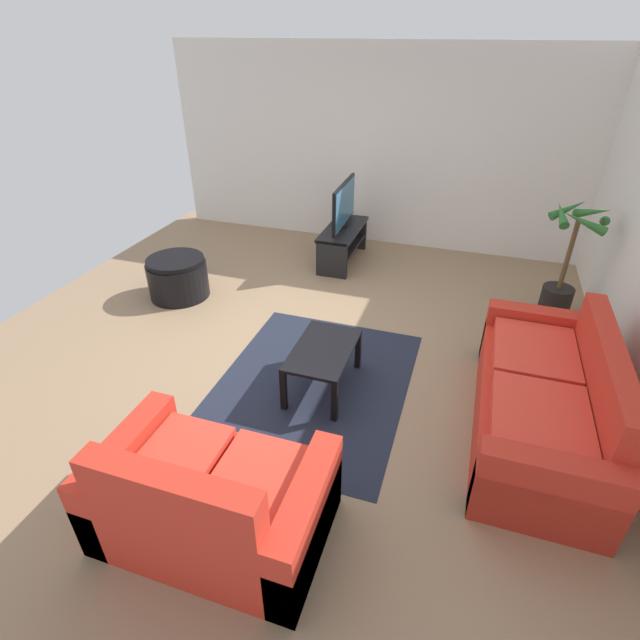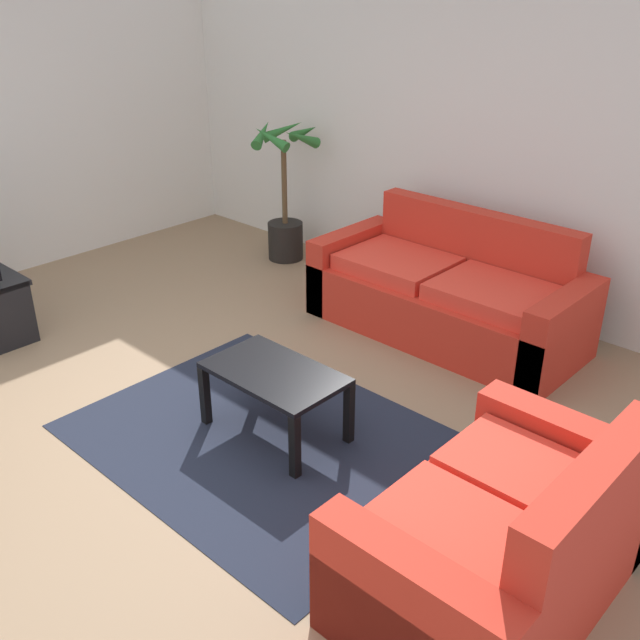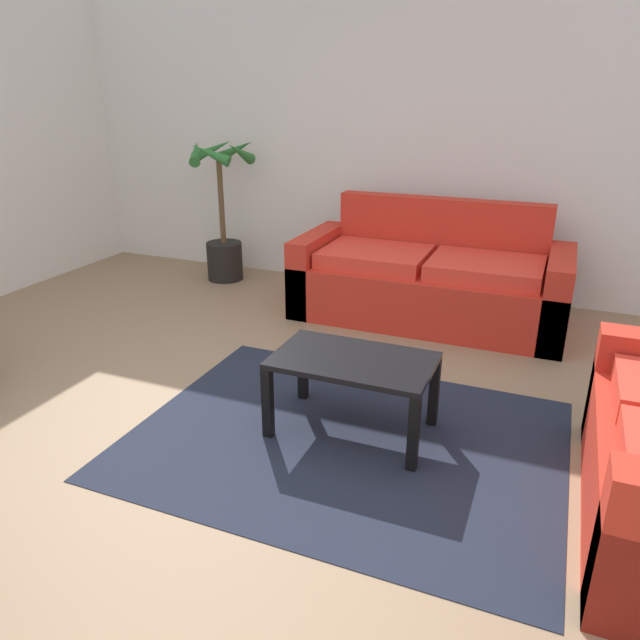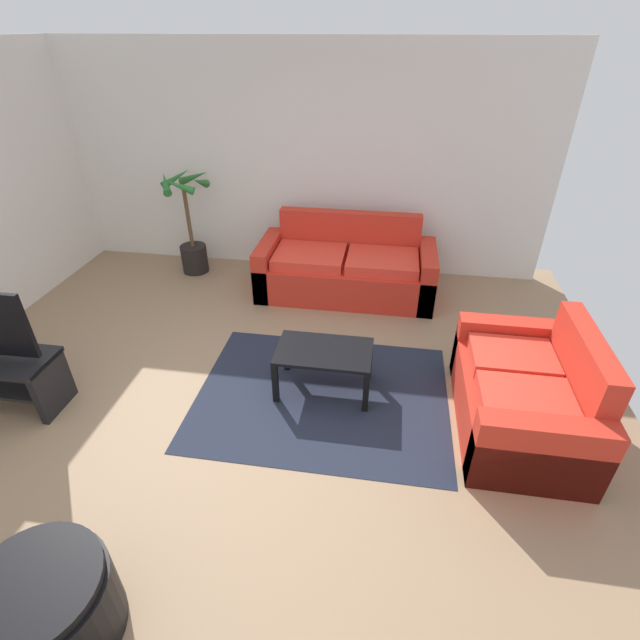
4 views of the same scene
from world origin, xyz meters
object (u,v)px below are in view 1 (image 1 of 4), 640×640
at_px(coffee_table, 323,354).
at_px(ottoman, 178,277).
at_px(couch_main, 543,403).
at_px(tv_stand, 343,240).
at_px(tv, 344,205).
at_px(potted_palm, 564,274).
at_px(couch_loveseat, 212,501).

height_order(coffee_table, ottoman, ottoman).
height_order(couch_main, tv_stand, couch_main).
xyz_separation_m(tv, potted_palm, (0.69, 2.69, -0.29)).
xyz_separation_m(couch_main, couch_loveseat, (1.63, -2.03, -0.01)).
height_order(couch_main, tv, tv).
bearing_deg(couch_main, couch_loveseat, -51.10).
bearing_deg(tv_stand, couch_main, 41.73).
height_order(tv_stand, coffee_table, tv_stand).
xyz_separation_m(coffee_table, ottoman, (-1.13, -2.21, -0.12)).
height_order(tv_stand, potted_palm, potted_palm).
distance_m(tv_stand, coffee_table, 2.79).
xyz_separation_m(couch_loveseat, potted_palm, (-3.66, 2.30, 0.23)).
relative_size(couch_main, coffee_table, 2.50).
distance_m(tv, ottoman, 2.34).
height_order(couch_loveseat, coffee_table, couch_loveseat).
distance_m(coffee_table, potted_palm, 2.93).
xyz_separation_m(tv, coffee_table, (2.72, 0.60, -0.46)).
relative_size(couch_loveseat, tv, 1.39).
bearing_deg(tv, potted_palm, 75.67).
height_order(couch_loveseat, potted_palm, potted_palm).
bearing_deg(potted_palm, ottoman, -78.10).
height_order(tv, ottoman, tv).
xyz_separation_m(couch_loveseat, tv_stand, (-4.35, -0.40, 0.03)).
bearing_deg(ottoman, tv, 134.68).
bearing_deg(couch_main, tv_stand, -138.27).
height_order(couch_loveseat, tv, tv).
distance_m(couch_loveseat, tv_stand, 4.37).
height_order(coffee_table, potted_palm, potted_palm).
bearing_deg(coffee_table, couch_loveseat, -7.04).
bearing_deg(tv, coffee_table, 12.35).
bearing_deg(tv, ottoman, -45.32).
relative_size(couch_main, tv_stand, 1.88).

